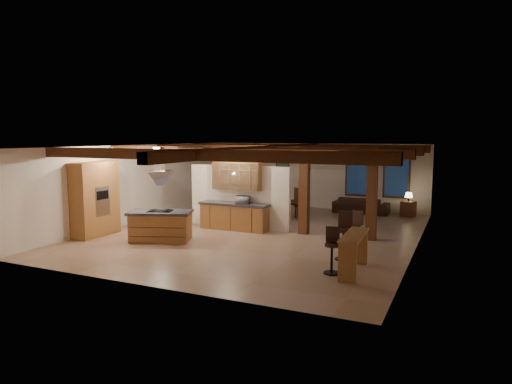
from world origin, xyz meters
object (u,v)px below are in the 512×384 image
kitchen_island (161,226)px  bar_counter (354,247)px  sofa (361,205)px  dining_table (277,209)px

kitchen_island → bar_counter: bearing=-7.6°
kitchen_island → bar_counter: size_ratio=1.19×
sofa → kitchen_island: bearing=60.3°
kitchen_island → bar_counter: kitchen_island is taller
kitchen_island → bar_counter: (6.18, -0.82, 0.16)m
kitchen_island → sofa: 8.98m
dining_table → sofa: 3.77m
kitchen_island → dining_table: 5.52m
kitchen_island → bar_counter: 6.24m
dining_table → sofa: bearing=21.4°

